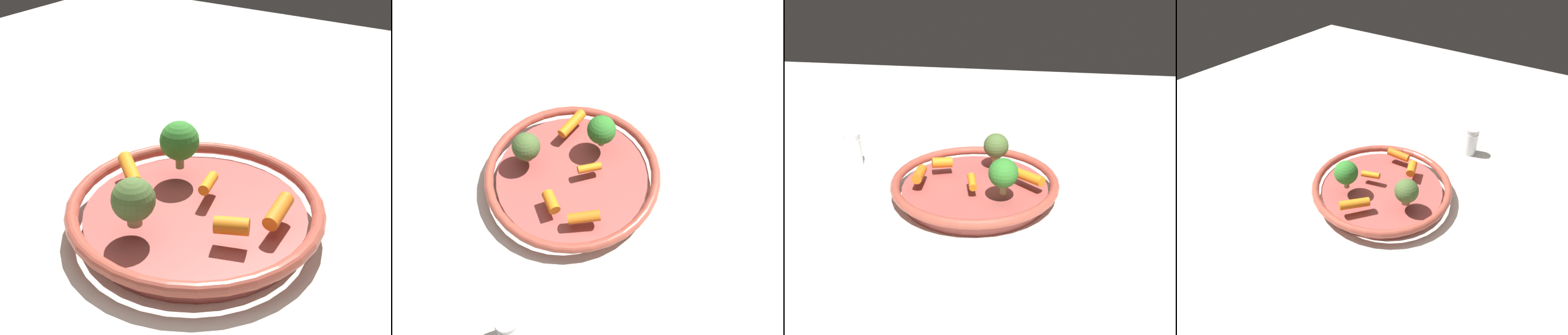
{
  "view_description": "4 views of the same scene",
  "coord_description": "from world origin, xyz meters",
  "views": [
    {
      "loc": [
        0.5,
        0.33,
        0.44
      ],
      "look_at": [
        -0.03,
        -0.02,
        0.07
      ],
      "focal_mm": 50.13,
      "sensor_mm": 36.0,
      "label": 1
    },
    {
      "loc": [
        -0.02,
        0.57,
        0.85
      ],
      "look_at": [
        -0.03,
        0.0,
        0.05
      ],
      "focal_mm": 47.42,
      "sensor_mm": 36.0,
      "label": 2
    },
    {
      "loc": [
        -0.84,
        -0.14,
        0.47
      ],
      "look_at": [
        -0.01,
        -0.01,
        0.07
      ],
      "focal_mm": 43.3,
      "sensor_mm": 36.0,
      "label": 3
    },
    {
      "loc": [
        0.38,
        -0.58,
        0.6
      ],
      "look_at": [
        -0.02,
        -0.01,
        0.08
      ],
      "focal_mm": 33.84,
      "sensor_mm": 36.0,
      "label": 4
    }
  ],
  "objects": [
    {
      "name": "ground_plane",
      "position": [
        0.0,
        0.0,
        0.0
      ],
      "size": [
        2.14,
        2.14,
        0.0
      ],
      "primitive_type": "plane",
      "color": "silver"
    },
    {
      "name": "serving_bowl",
      "position": [
        0.0,
        0.0,
        0.02
      ],
      "size": [
        0.34,
        0.34,
        0.04
      ],
      "color": "#A84C47",
      "rests_on": "ground_plane"
    },
    {
      "name": "baby_carrot_back",
      "position": [
        0.0,
        -0.11,
        0.05
      ],
      "size": [
        0.06,
        0.07,
        0.02
      ],
      "primitive_type": "cylinder",
      "rotation": [
        1.63,
        0.0,
        2.47
      ],
      "color": "orange",
      "rests_on": "serving_bowl"
    },
    {
      "name": "baby_carrot_near_rim",
      "position": [
        -0.03,
        -0.0,
        0.05
      ],
      "size": [
        0.05,
        0.03,
        0.02
      ],
      "primitive_type": "cylinder",
      "rotation": [
        1.5,
        0.0,
        1.83
      ],
      "color": "orange",
      "rests_on": "serving_bowl"
    },
    {
      "name": "baby_carrot_center",
      "position": [
        -0.02,
        0.11,
        0.05
      ],
      "size": [
        0.06,
        0.02,
        0.02
      ],
      "primitive_type": "cylinder",
      "rotation": [
        1.65,
        0.0,
        1.65
      ],
      "color": "orange",
      "rests_on": "serving_bowl"
    },
    {
      "name": "baby_carrot_left",
      "position": [
        0.04,
        0.08,
        0.05
      ],
      "size": [
        0.04,
        0.05,
        0.02
      ],
      "primitive_type": "cylinder",
      "rotation": [
        1.62,
        0.0,
        0.37
      ],
      "color": "orange",
      "rests_on": "serving_bowl"
    },
    {
      "name": "broccoli_floret_edge",
      "position": [
        0.09,
        -0.03,
        0.08
      ],
      "size": [
        0.05,
        0.05,
        0.06
      ],
      "color": "tan",
      "rests_on": "serving_bowl"
    },
    {
      "name": "broccoli_floret_small",
      "position": [
        -0.06,
        -0.06,
        0.09
      ],
      "size": [
        0.06,
        0.06,
        0.07
      ],
      "color": "#95AB66",
      "rests_on": "serving_bowl"
    }
  ]
}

